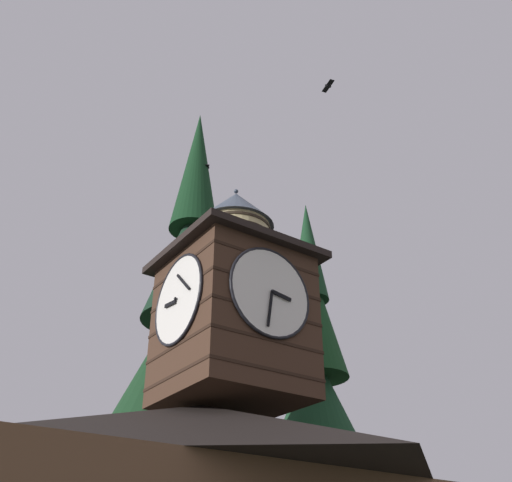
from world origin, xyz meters
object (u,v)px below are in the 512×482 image
(clock_tower, at_px, (234,306))
(pine_tree_aside, at_px, (316,422))
(pine_tree_behind, at_px, (184,381))
(flying_bird_high, at_px, (328,86))
(flying_bird_low, at_px, (207,168))

(clock_tower, height_order, pine_tree_aside, pine_tree_aside)
(pine_tree_behind, height_order, flying_bird_high, pine_tree_behind)
(clock_tower, xyz_separation_m, pine_tree_aside, (-7.76, -5.14, -1.82))
(clock_tower, relative_size, flying_bird_low, 14.90)
(flying_bird_low, bearing_deg, pine_tree_behind, -50.02)
(clock_tower, bearing_deg, pine_tree_aside, -146.49)
(pine_tree_aside, bearing_deg, flying_bird_low, 9.56)
(pine_tree_behind, xyz_separation_m, pine_tree_aside, (-7.16, -0.78, -0.45))
(pine_tree_behind, height_order, pine_tree_aside, pine_tree_behind)
(flying_bird_high, bearing_deg, pine_tree_behind, -83.13)
(pine_tree_aside, xyz_separation_m, flying_bird_high, (6.19, 8.88, 9.70))
(flying_bird_high, distance_m, flying_bird_low, 7.79)
(flying_bird_high, bearing_deg, clock_tower, -67.26)
(flying_bird_low, bearing_deg, flying_bird_high, 94.92)
(pine_tree_behind, xyz_separation_m, flying_bird_high, (-0.97, 8.09, 9.25))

